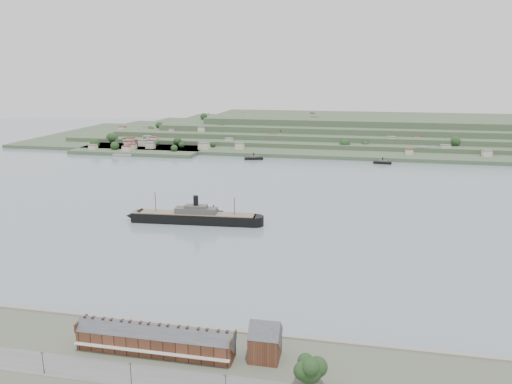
% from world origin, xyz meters
% --- Properties ---
extents(ground, '(1400.00, 1400.00, 0.00)m').
position_xyz_m(ground, '(0.00, 0.00, 0.00)').
color(ground, slate).
rests_on(ground, ground).
extents(terrace_row, '(55.60, 9.80, 11.07)m').
position_xyz_m(terrace_row, '(-10.00, -168.02, 6.84)').
color(terrace_row, '#482719').
rests_on(terrace_row, ground).
extents(gabled_building, '(10.40, 10.18, 14.09)m').
position_xyz_m(gabled_building, '(27.50, -164.00, 8.19)').
color(gabled_building, '#482719').
rests_on(gabled_building, ground).
extents(far_peninsula, '(760.00, 309.00, 30.00)m').
position_xyz_m(far_peninsula, '(27.91, 393.10, 11.88)').
color(far_peninsula, '#384A31').
rests_on(far_peninsula, ground).
extents(steamship, '(91.07, 16.70, 21.84)m').
position_xyz_m(steamship, '(-48.54, -18.55, 4.03)').
color(steamship, black).
rests_on(steamship, ground).
extents(tugboat, '(13.38, 5.56, 5.84)m').
position_xyz_m(tugboat, '(-39.96, 5.20, 1.43)').
color(tugboat, black).
rests_on(tugboat, ground).
extents(ferry_west, '(21.03, 10.63, 7.60)m').
position_xyz_m(ferry_west, '(-55.56, 214.10, 1.83)').
color(ferry_west, black).
rests_on(ferry_west, ground).
extents(ferry_east, '(18.96, 6.81, 6.96)m').
position_xyz_m(ferry_east, '(81.10, 216.94, 1.68)').
color(ferry_east, black).
rests_on(ferry_east, ground).
extents(fig_tree, '(10.13, 8.77, 11.31)m').
position_xyz_m(fig_tree, '(43.88, -177.86, 8.90)').
color(fig_tree, '#402A1D').
rests_on(fig_tree, ground).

